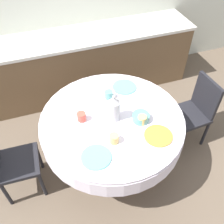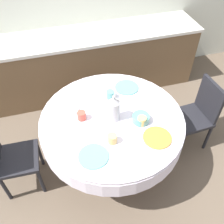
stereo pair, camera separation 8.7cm
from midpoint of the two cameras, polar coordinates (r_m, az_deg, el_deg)
name	(u,v)px [view 1 (the left image)]	position (r m, az deg, el deg)	size (l,w,h in m)	color
ground_plane	(112,162)	(3.02, -0.84, -11.48)	(12.00, 12.00, 0.00)	brown
kitchen_counter	(80,65)	(3.67, -8.10, 10.69)	(3.24, 0.64, 0.91)	brown
dining_table	(112,126)	(2.49, -1.00, -3.27)	(1.41, 1.41, 0.78)	brown
chair_left	(195,109)	(3.03, 17.66, 0.54)	(0.42, 0.42, 0.88)	black
chair_right	(8,161)	(2.66, -23.52, -10.24)	(0.42, 0.42, 0.88)	black
plate_near_left	(96,157)	(2.12, -4.83, -10.25)	(0.26, 0.26, 0.01)	#60BCB7
cup_near_left	(114,139)	(2.18, -0.69, -6.13)	(0.08, 0.08, 0.09)	#DBB766
plate_near_right	(158,136)	(2.28, 9.46, -5.38)	(0.26, 0.26, 0.01)	orange
cup_near_right	(142,120)	(2.34, 5.84, -1.80)	(0.08, 0.08, 0.09)	#DBB766
plate_far_left	(65,110)	(2.52, -11.60, 0.48)	(0.26, 0.26, 0.01)	white
cup_far_left	(82,117)	(2.38, -8.02, -1.12)	(0.08, 0.08, 0.09)	#CC4C3D
plate_far_right	(124,87)	(2.73, 1.94, 5.74)	(0.26, 0.26, 0.01)	#60BCB7
cup_far_right	(109,95)	(2.58, -1.72, 3.97)	(0.08, 0.08, 0.09)	#5BA39E
coffee_carafe	(114,109)	(2.31, -0.62, 0.73)	(0.11, 0.11, 0.30)	#B2B2B7
fruit_bowl	(141,117)	(2.37, 5.57, -1.23)	(0.16, 0.16, 0.07)	#569993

